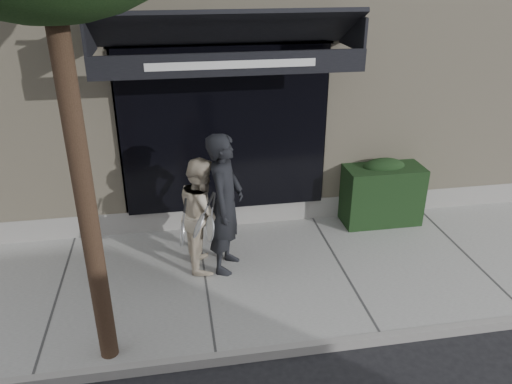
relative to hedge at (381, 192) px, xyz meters
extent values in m
plane|color=black|center=(-1.10, -1.25, -0.66)|extent=(80.00, 80.00, 0.00)
cube|color=gray|center=(-1.10, -1.25, -0.60)|extent=(20.00, 3.00, 0.12)
cube|color=gray|center=(-1.10, -2.80, -0.59)|extent=(20.00, 0.10, 0.14)
cube|color=#C2B394|center=(-1.10, 3.75, 2.09)|extent=(14.00, 7.00, 5.50)
cube|color=gray|center=(-1.10, 0.45, -0.41)|extent=(14.02, 0.42, 0.50)
cube|color=black|center=(-2.60, 0.30, 1.14)|extent=(3.20, 0.30, 2.60)
cube|color=gray|center=(-4.20, 0.45, 1.14)|extent=(0.08, 0.40, 2.60)
cube|color=gray|center=(-1.00, 0.45, 1.14)|extent=(0.08, 0.40, 2.60)
cube|color=gray|center=(-2.60, 0.45, 2.48)|extent=(3.36, 0.40, 0.12)
cube|color=black|center=(-2.60, -0.25, 2.74)|extent=(3.60, 1.03, 0.55)
cube|color=black|center=(-2.60, -0.75, 2.35)|extent=(3.60, 0.05, 0.30)
cube|color=white|center=(-2.60, -0.78, 2.35)|extent=(2.20, 0.01, 0.10)
cube|color=black|center=(-4.38, -0.25, 2.66)|extent=(0.04, 1.00, 0.45)
cube|color=black|center=(-0.82, -0.25, 2.66)|extent=(0.04, 1.00, 0.45)
cube|color=black|center=(0.00, 0.00, -0.04)|extent=(1.30, 0.70, 1.00)
ellipsoid|color=black|center=(0.00, 0.00, 0.46)|extent=(0.71, 0.38, 0.27)
cylinder|color=black|center=(-4.30, -2.55, 1.74)|extent=(0.20, 0.20, 4.80)
imported|color=black|center=(-2.76, -0.99, 0.49)|extent=(0.73, 0.88, 2.05)
torus|color=silver|center=(-3.01, -1.36, 0.32)|extent=(0.13, 0.31, 0.30)
cylinder|color=silver|center=(-3.01, -1.36, 0.32)|extent=(0.10, 0.27, 0.27)
cylinder|color=silver|center=(-3.01, -1.36, 0.32)|extent=(0.18, 0.06, 0.05)
cylinder|color=black|center=(-3.01, -1.36, 0.32)|extent=(0.20, 0.07, 0.06)
torus|color=silver|center=(-3.16, -1.36, 0.39)|extent=(0.17, 0.31, 0.29)
cylinder|color=silver|center=(-3.16, -1.36, 0.39)|extent=(0.13, 0.28, 0.25)
cylinder|color=silver|center=(-3.16, -1.36, 0.39)|extent=(0.17, 0.03, 0.09)
cylinder|color=black|center=(-3.16, -1.36, 0.39)|extent=(0.20, 0.05, 0.11)
imported|color=beige|center=(-3.07, -0.87, 0.30)|extent=(0.65, 0.82, 1.68)
torus|color=silver|center=(-3.38, -1.23, 0.21)|extent=(0.08, 0.31, 0.30)
cylinder|color=silver|center=(-3.38, -1.23, 0.21)|extent=(0.05, 0.27, 0.27)
cylinder|color=silver|center=(-3.38, -1.23, 0.21)|extent=(0.18, 0.02, 0.05)
cylinder|color=black|center=(-3.38, -1.23, 0.21)|extent=(0.20, 0.04, 0.06)
camera|label=1|loc=(-3.40, -7.18, 3.57)|focal=35.00mm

